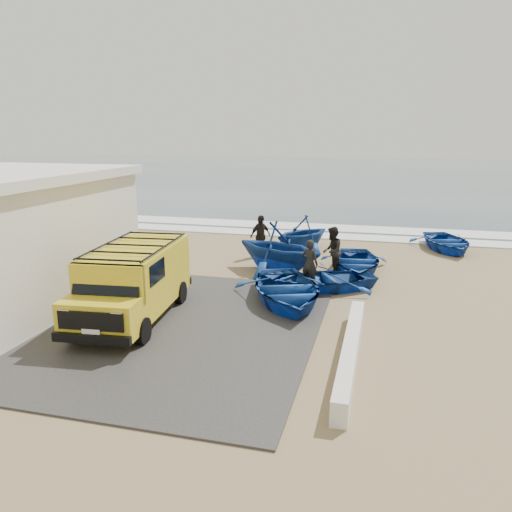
# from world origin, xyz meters

# --- Properties ---
(ground) EXTENTS (160.00, 160.00, 0.00)m
(ground) POSITION_xyz_m (0.00, 0.00, 0.00)
(ground) COLOR #927B55
(slab) EXTENTS (12.00, 10.00, 0.05)m
(slab) POSITION_xyz_m (-2.00, -2.00, 0.03)
(slab) COLOR #3E3B39
(slab) RESTS_ON ground
(ocean) EXTENTS (180.00, 88.00, 0.01)m
(ocean) POSITION_xyz_m (0.00, 56.00, 0.00)
(ocean) COLOR #385166
(ocean) RESTS_ON ground
(surf_line) EXTENTS (180.00, 1.60, 0.06)m
(surf_line) POSITION_xyz_m (0.00, 12.00, 0.03)
(surf_line) COLOR white
(surf_line) RESTS_ON ground
(surf_wash) EXTENTS (180.00, 2.20, 0.04)m
(surf_wash) POSITION_xyz_m (0.00, 14.50, 0.02)
(surf_wash) COLOR white
(surf_wash) RESTS_ON ground
(parapet) EXTENTS (0.35, 6.00, 0.55)m
(parapet) POSITION_xyz_m (5.00, -3.00, 0.28)
(parapet) COLOR silver
(parapet) RESTS_ON ground
(van) EXTENTS (2.54, 5.41, 2.24)m
(van) POSITION_xyz_m (-1.53, -1.66, 1.21)
(van) COLOR yellow
(van) RESTS_ON ground
(boat_near_left) EXTENTS (4.59, 5.33, 0.93)m
(boat_near_left) POSITION_xyz_m (2.62, 0.85, 0.46)
(boat_near_left) COLOR #134097
(boat_near_left) RESTS_ON ground
(boat_near_right) EXTENTS (4.50, 4.04, 0.77)m
(boat_near_right) POSITION_xyz_m (3.65, 2.61, 0.38)
(boat_near_right) COLOR #134097
(boat_near_right) RESTS_ON ground
(boat_mid_left) EXTENTS (4.88, 4.61, 2.04)m
(boat_mid_left) POSITION_xyz_m (1.56, 4.54, 1.02)
(boat_mid_left) COLOR #134097
(boat_mid_left) RESTS_ON ground
(boat_mid_right) EXTENTS (3.27, 4.25, 0.82)m
(boat_mid_right) POSITION_xyz_m (4.58, 5.30, 0.41)
(boat_mid_right) COLOR #134097
(boat_mid_right) RESTS_ON ground
(boat_far_left) EXTENTS (4.07, 4.18, 1.67)m
(boat_far_left) POSITION_xyz_m (1.87, 8.52, 0.84)
(boat_far_left) COLOR #134097
(boat_far_left) RESTS_ON ground
(boat_far_right) EXTENTS (3.66, 4.49, 0.81)m
(boat_far_right) POSITION_xyz_m (8.53, 10.24, 0.41)
(boat_far_right) COLOR #134097
(boat_far_right) RESTS_ON ground
(fisherman_front) EXTENTS (0.75, 0.62, 1.76)m
(fisherman_front) POSITION_xyz_m (3.10, 2.80, 0.88)
(fisherman_front) COLOR black
(fisherman_front) RESTS_ON ground
(fisherman_middle) EXTENTS (0.74, 0.94, 1.93)m
(fisherman_middle) POSITION_xyz_m (3.69, 4.57, 0.96)
(fisherman_middle) COLOR black
(fisherman_middle) RESTS_ON ground
(fisherman_back) EXTENTS (1.04, 1.16, 1.89)m
(fisherman_back) POSITION_xyz_m (0.24, 6.81, 0.94)
(fisherman_back) COLOR black
(fisherman_back) RESTS_ON ground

